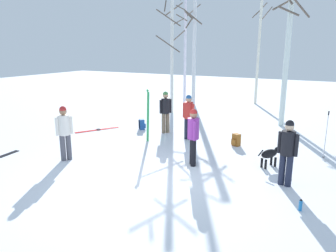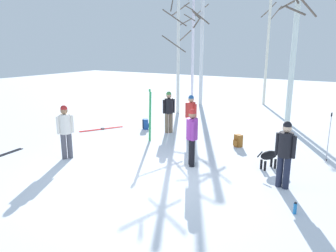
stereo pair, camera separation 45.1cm
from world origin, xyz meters
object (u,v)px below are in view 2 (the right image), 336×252
Objects in this scene: birch_tree_3 at (268,41)px; person_4 at (191,114)px; ski_pair_planted_0 at (150,116)px; ski_pair_lying_1 at (102,129)px; backpack_1 at (238,141)px; person_1 at (169,109)px; birch_tree_2 at (178,55)px; dog at (270,156)px; person_3 at (285,150)px; backpack_0 at (146,124)px; birch_tree_4 at (295,42)px; water_bottle_0 at (295,208)px; birch_tree_1 at (201,52)px; birch_tree_0 at (193,36)px; person_0 at (192,134)px; person_2 at (65,129)px; ski_poles_0 at (329,136)px.

person_4 is at bearing -92.34° from birch_tree_3.
ski_pair_planted_0 reaches higher than ski_pair_lying_1.
birch_tree_3 is at bearing 99.29° from backpack_1.
birch_tree_2 is at bearing 114.16° from person_1.
ski_pair_planted_0 is (-4.54, 0.53, 0.59)m from dog.
backpack_0 is (-6.34, 3.11, -0.77)m from person_3.
water_bottle_0 is at bearing -77.87° from birch_tree_4.
person_4 is at bearing -10.46° from backpack_0.
backpack_0 is at bearing -85.21° from birch_tree_1.
birch_tree_0 is 7.46m from birch_tree_4.
ski_pair_lying_1 is at bearing -114.11° from birch_tree_3.
person_0 is at bearing 155.73° from water_bottle_0.
backpack_1 reaches higher than water_bottle_0.
backpack_0 reaches higher than ski_pair_lying_1.
person_2 is 0.25× the size of birch_tree_4.
birch_tree_3 is 5.75m from birch_tree_4.
water_bottle_0 is (6.85, -4.34, -0.09)m from backpack_0.
person_1 and person_3 have the same top height.
birch_tree_1 is at bearing 90.48° from birch_tree_2.
backpack_0 reaches higher than water_bottle_0.
ski_pair_planted_0 is 0.25× the size of birch_tree_0.
birch_tree_0 is (-7.09, 9.06, 3.69)m from dog.
ski_poles_0 is (7.10, 3.86, -0.16)m from person_2.
person_2 is at bearing -83.23° from birch_tree_0.
person_3 reaches higher than ski_pair_lying_1.
dog is (-0.60, 1.16, -0.59)m from person_3.
person_2 is 2.20× the size of dog.
birch_tree_0 is at bearing 100.84° from backpack_0.
birch_tree_3 reaches higher than person_0.
ski_pair_lying_1 is at bearing -91.71° from birch_tree_0.
person_4 is 0.99× the size of ski_pair_lying_1.
person_2 is at bearing -136.95° from backpack_1.
birch_tree_0 reaches higher than person_1.
person_0 is 3.90× the size of backpack_0.
person_2 is 4.44m from backpack_0.
ski_poles_0 is at bearing 28.55° from person_2.
birch_tree_4 is (4.00, 3.52, 2.66)m from person_1.
person_1 is 2.20× the size of dog.
ski_pair_planted_0 reaches higher than ski_poles_0.
dog is at bearing -7.23° from ski_pair_lying_1.
person_3 reaches higher than backpack_0.
birch_tree_2 is (0.02, -2.88, -0.09)m from birch_tree_1.
birch_tree_3 reaches higher than person_3.
dog is 0.51× the size of ski_poles_0.
person_0 is 0.22× the size of birch_tree_0.
ski_pair_planted_0 is at bearing 161.81° from person_3.
ski_poles_0 is 10.63m from birch_tree_3.
person_0 is 1.00× the size of person_2.
person_1 is 0.22× the size of birch_tree_0.
person_1 is at bearing -75.53° from birch_tree_1.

